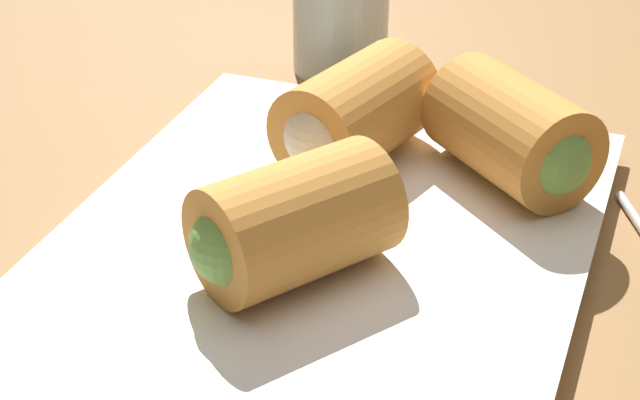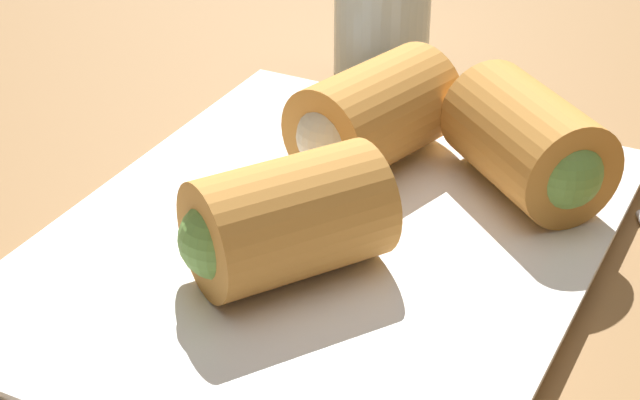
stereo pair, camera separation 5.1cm
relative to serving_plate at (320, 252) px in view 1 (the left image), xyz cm
name	(u,v)px [view 1 (the left image)]	position (x,y,z in cm)	size (l,w,h in cm)	color
table_surface	(357,285)	(0.37, -1.86, -1.76)	(180.00, 140.00, 2.00)	olive
serving_plate	(320,252)	(0.00, 0.00, 0.00)	(32.33, 25.57, 1.50)	white
roll_front_left	(286,224)	(-3.44, 0.37, 3.57)	(10.37, 9.57, 5.66)	#C68438
roll_front_right	(351,116)	(8.06, 1.18, 3.57)	(10.16, 7.84, 5.66)	#C68438
roll_back_left	(518,135)	(8.95, -7.75, 3.57)	(9.96, 10.28, 5.66)	#C68438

